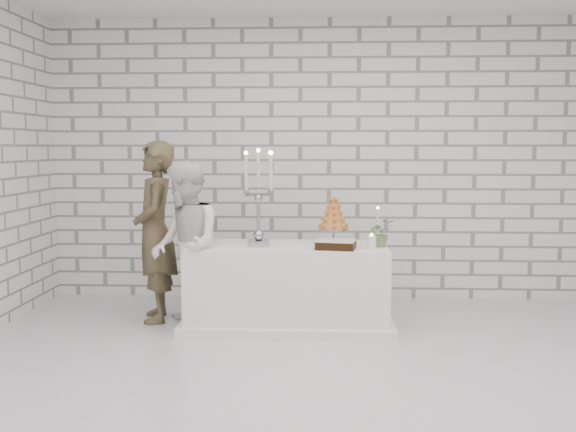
% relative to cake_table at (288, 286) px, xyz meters
% --- Properties ---
extents(ground, '(6.00, 5.00, 0.01)m').
position_rel_cake_table_xyz_m(ground, '(0.39, -1.31, -0.38)').
color(ground, silver).
rests_on(ground, ground).
extents(wall_back, '(6.00, 0.01, 3.00)m').
position_rel_cake_table_xyz_m(wall_back, '(0.39, 1.19, 1.12)').
color(wall_back, white).
rests_on(wall_back, ground).
extents(wall_front, '(6.00, 0.01, 3.00)m').
position_rel_cake_table_xyz_m(wall_front, '(0.39, -3.81, 1.12)').
color(wall_front, white).
rests_on(wall_front, ground).
extents(cake_table, '(1.80, 0.80, 0.75)m').
position_rel_cake_table_xyz_m(cake_table, '(0.00, 0.00, 0.00)').
color(cake_table, white).
rests_on(cake_table, ground).
extents(groom, '(0.55, 0.70, 1.70)m').
position_rel_cake_table_xyz_m(groom, '(-1.26, 0.16, 0.47)').
color(groom, '#453925').
rests_on(groom, ground).
extents(bride, '(0.81, 0.90, 1.52)m').
position_rel_cake_table_xyz_m(bride, '(-0.90, -0.17, 0.39)').
color(bride, white).
rests_on(bride, ground).
extents(candelabra, '(0.39, 0.39, 0.88)m').
position_rel_cake_table_xyz_m(candelabra, '(-0.26, -0.06, 0.81)').
color(candelabra, '#9A9BA4').
rests_on(candelabra, cake_table).
extents(croquembouche, '(0.34, 0.34, 0.45)m').
position_rel_cake_table_xyz_m(croquembouche, '(0.42, 0.13, 0.60)').
color(croquembouche, '#A85B1D').
rests_on(croquembouche, cake_table).
extents(chocolate_cake, '(0.37, 0.29, 0.08)m').
position_rel_cake_table_xyz_m(chocolate_cake, '(0.43, -0.20, 0.42)').
color(chocolate_cake, black).
rests_on(chocolate_cake, cake_table).
extents(pillar_candle, '(0.10, 0.10, 0.12)m').
position_rel_cake_table_xyz_m(pillar_candle, '(0.74, -0.21, 0.44)').
color(pillar_candle, white).
rests_on(pillar_candle, cake_table).
extents(extra_taper, '(0.07, 0.07, 0.32)m').
position_rel_cake_table_xyz_m(extra_taper, '(0.83, 0.18, 0.54)').
color(extra_taper, beige).
rests_on(extra_taper, cake_table).
extents(flowers, '(0.27, 0.25, 0.25)m').
position_rel_cake_table_xyz_m(flowers, '(0.84, -0.04, 0.50)').
color(flowers, '#4D6B38').
rests_on(flowers, cake_table).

